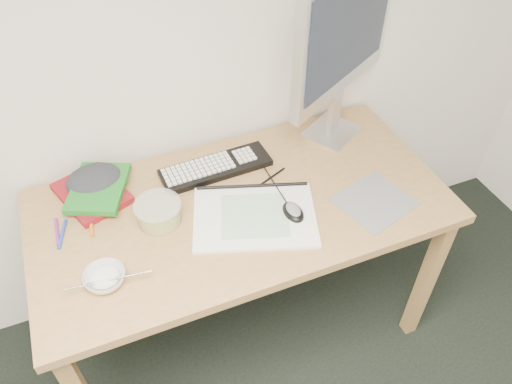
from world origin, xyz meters
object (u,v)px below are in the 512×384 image
monitor (345,36)px  sketchpad (255,217)px  desk (242,220)px  keyboard (216,168)px  rice_bowl (105,278)px

monitor → sketchpad: bearing=-175.5°
sketchpad → monitor: bearing=52.9°
desk → monitor: size_ratio=2.14×
keyboard → desk: bearing=-85.3°
desk → sketchpad: size_ratio=3.51×
sketchpad → keyboard: bearing=117.3°
desk → monitor: (0.47, 0.23, 0.49)m
sketchpad → rice_bowl: size_ratio=3.29×
keyboard → monitor: (0.50, 0.04, 0.40)m
rice_bowl → desk: bearing=17.6°
desk → rice_bowl: bearing=-162.4°
sketchpad → monitor: monitor is taller
keyboard → rice_bowl: 0.57m
monitor → keyboard: bearing=154.7°
desk → keyboard: bearing=97.2°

